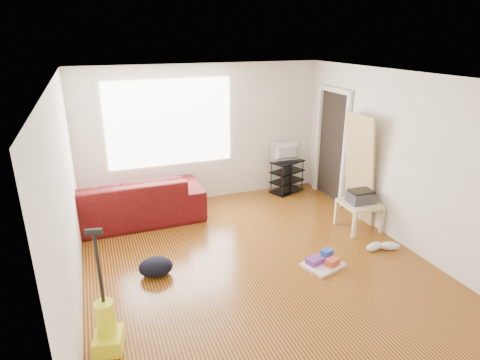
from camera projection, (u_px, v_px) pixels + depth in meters
name	position (u px, v px, depth m)	size (l,w,h in m)	color
room	(257.00, 173.00, 5.27)	(4.51, 5.01, 2.51)	#421F0A
sofa	(124.00, 222.00, 6.73)	(2.64, 1.03, 0.77)	#37040B
tv_stand	(287.00, 176.00, 7.91)	(0.73, 0.57, 0.64)	black
tv	(288.00, 152.00, 7.74)	(0.63, 0.08, 0.36)	black
side_table	(360.00, 206.00, 6.38)	(0.58, 0.58, 0.46)	#D4BA89
printer	(361.00, 196.00, 6.32)	(0.41, 0.32, 0.20)	#323136
bucket	(188.00, 218.00, 6.88)	(0.25, 0.25, 0.25)	#183CAB
toilet_paper	(189.00, 207.00, 6.86)	(0.12, 0.12, 0.11)	white
cleaning_tray	(323.00, 262.00, 5.44)	(0.59, 0.53, 0.18)	silver
backpack	(156.00, 275.00, 5.25)	(0.44, 0.35, 0.24)	black
sneakers	(382.00, 246.00, 5.83)	(0.54, 0.28, 0.12)	silver
vacuum	(107.00, 327.00, 3.96)	(0.33, 0.36, 1.30)	yellow
door_panel	(354.00, 218.00, 6.88)	(0.04, 0.72, 1.81)	tan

